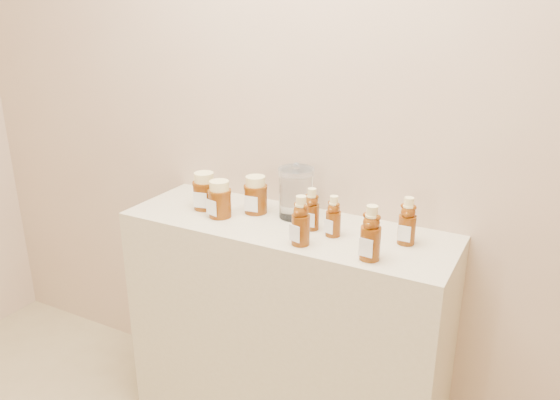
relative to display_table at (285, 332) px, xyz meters
The scene contains 11 objects.
wall_back 0.92m from the display_table, 90.00° to the left, with size 3.50×0.02×2.70m, color tan.
display_table is the anchor object (origin of this frame).
bear_bottle_back_left 0.54m from the display_table, ahead, with size 0.06×0.06×0.17m, color #572506, non-canonical shape.
bear_bottle_back_mid 0.56m from the display_table, ahead, with size 0.05×0.05×0.16m, color #572506, non-canonical shape.
bear_bottle_back_right 0.69m from the display_table, ahead, with size 0.06×0.06×0.18m, color #572506, non-canonical shape.
bear_bottle_front_left 0.57m from the display_table, 46.28° to the right, with size 0.06×0.06×0.19m, color #572506, non-canonical shape.
bear_bottle_front_right 0.67m from the display_table, 19.50° to the right, with size 0.07×0.07×0.20m, color #572506, non-canonical shape.
honey_jar_left 0.62m from the display_table, behind, with size 0.09×0.09×0.14m, color #572506, non-canonical shape.
honey_jar_back 0.54m from the display_table, 161.37° to the left, with size 0.09×0.09×0.14m, color #572506, non-canonical shape.
honey_jar_front 0.58m from the display_table, 169.11° to the right, with size 0.09×0.09×0.14m, color #572506, non-canonical shape.
glass_canister 0.56m from the display_table, 90.25° to the left, with size 0.13×0.13×0.20m, color white, non-canonical shape.
Camera 1 is at (0.83, -0.04, 1.64)m, focal length 35.00 mm.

